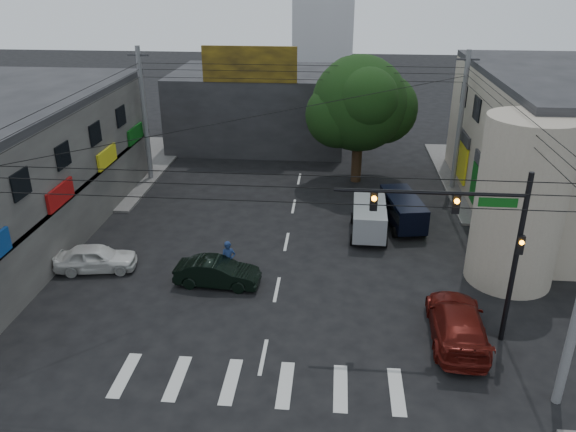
# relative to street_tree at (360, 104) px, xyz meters

# --- Properties ---
(ground) EXTENTS (160.00, 160.00, 0.00)m
(ground) POSITION_rel_street_tree_xyz_m (-4.00, -17.00, -5.47)
(ground) COLOR black
(ground) RESTS_ON ground
(sidewalk_far_left) EXTENTS (16.00, 16.00, 0.15)m
(sidewalk_far_left) POSITION_rel_street_tree_xyz_m (-22.00, 1.00, -5.40)
(sidewalk_far_left) COLOR #514F4C
(sidewalk_far_left) RESTS_ON ground
(sidewalk_far_right) EXTENTS (16.00, 16.00, 0.15)m
(sidewalk_far_right) POSITION_rel_street_tree_xyz_m (14.00, 1.00, -5.40)
(sidewalk_far_right) COLOR #514F4C
(sidewalk_far_right) RESTS_ON ground
(corner_column) EXTENTS (4.00, 4.00, 8.00)m
(corner_column) POSITION_rel_street_tree_xyz_m (7.00, -13.00, -1.47)
(corner_column) COLOR gray
(corner_column) RESTS_ON ground
(building_far) EXTENTS (14.00, 10.00, 6.00)m
(building_far) POSITION_rel_street_tree_xyz_m (-8.00, 9.00, -2.47)
(building_far) COLOR #232326
(building_far) RESTS_ON ground
(billboard) EXTENTS (7.00, 0.30, 2.60)m
(billboard) POSITION_rel_street_tree_xyz_m (-8.00, 4.10, 1.83)
(billboard) COLOR olive
(billboard) RESTS_ON building_far
(street_tree) EXTENTS (6.40, 6.40, 8.70)m
(street_tree) POSITION_rel_street_tree_xyz_m (0.00, 0.00, 0.00)
(street_tree) COLOR black
(street_tree) RESTS_ON ground
(traffic_gantry) EXTENTS (7.10, 0.35, 7.20)m
(traffic_gantry) POSITION_rel_street_tree_xyz_m (3.82, -18.00, -0.64)
(traffic_gantry) COLOR black
(traffic_gantry) RESTS_ON ground
(utility_pole_far_left) EXTENTS (0.32, 0.32, 9.20)m
(utility_pole_far_left) POSITION_rel_street_tree_xyz_m (-14.50, -1.00, -0.87)
(utility_pole_far_left) COLOR #59595B
(utility_pole_far_left) RESTS_ON ground
(utility_pole_far_right) EXTENTS (0.32, 0.32, 9.20)m
(utility_pole_far_right) POSITION_rel_street_tree_xyz_m (6.50, -1.00, -0.87)
(utility_pole_far_right) COLOR #59595B
(utility_pole_far_right) RESTS_ON ground
(dark_sedan) EXTENTS (1.88, 4.17, 1.32)m
(dark_sedan) POSITION_rel_street_tree_xyz_m (-6.85, -14.80, -4.81)
(dark_sedan) COLOR black
(dark_sedan) RESTS_ON ground
(white_compact) EXTENTS (2.84, 4.46, 1.35)m
(white_compact) POSITION_rel_street_tree_xyz_m (-13.14, -13.93, -4.80)
(white_compact) COLOR silver
(white_compact) RESTS_ON ground
(maroon_sedan) EXTENTS (2.62, 5.45, 1.53)m
(maroon_sedan) POSITION_rel_street_tree_xyz_m (3.65, -18.13, -4.71)
(maroon_sedan) COLOR #52100B
(maroon_sedan) RESTS_ON ground
(silver_minivan) EXTENTS (4.34, 2.01, 1.82)m
(silver_minivan) POSITION_rel_street_tree_xyz_m (0.52, -8.63, -4.56)
(silver_minivan) COLOR #AAADB2
(silver_minivan) RESTS_ON ground
(navy_van) EXTENTS (5.03, 3.28, 1.77)m
(navy_van) POSITION_rel_street_tree_xyz_m (2.51, -7.28, -4.59)
(navy_van) COLOR black
(navy_van) RESTS_ON ground
(traffic_officer) EXTENTS (0.84, 0.67, 1.92)m
(traffic_officer) POSITION_rel_street_tree_xyz_m (-6.43, -14.09, -4.51)
(traffic_officer) COLOR #16274E
(traffic_officer) RESTS_ON ground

